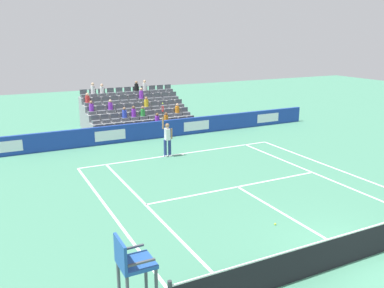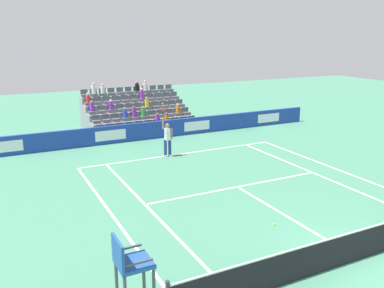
{
  "view_description": "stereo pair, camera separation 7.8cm",
  "coord_description": "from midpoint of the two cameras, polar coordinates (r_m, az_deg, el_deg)",
  "views": [
    {
      "loc": [
        9.0,
        7.12,
        6.22
      ],
      "look_at": [
        0.43,
        -9.81,
        1.1
      ],
      "focal_mm": 38.28,
      "sensor_mm": 36.0,
      "label": 1
    },
    {
      "loc": [
        8.93,
        7.15,
        6.22
      ],
      "look_at": [
        0.43,
        -9.81,
        1.1
      ],
      "focal_mm": 38.28,
      "sensor_mm": 36.0,
      "label": 2
    }
  ],
  "objects": [
    {
      "name": "line_centre_mark",
      "position": [
        21.84,
        -1.45,
        -1.44
      ],
      "size": [
        0.1,
        0.2,
        0.01
      ],
      "primitive_type": "cube",
      "color": "white",
      "rests_on": "ground"
    },
    {
      "name": "line_singles_sideline_left",
      "position": [
        15.27,
        -6.03,
        -9.0
      ],
      "size": [
        0.1,
        11.89,
        0.01
      ],
      "primitive_type": "cube",
      "color": "white",
      "rests_on": "ground"
    },
    {
      "name": "tennis_player",
      "position": [
        21.26,
        -3.59,
        0.83
      ],
      "size": [
        0.52,
        0.38,
        2.85
      ],
      "color": "navy",
      "rests_on": "ground"
    },
    {
      "name": "umpire_chair",
      "position": [
        8.77,
        -8.45,
        -17.45
      ],
      "size": [
        0.7,
        0.7,
        2.34
      ],
      "color": "#474C54",
      "rests_on": "ground"
    },
    {
      "name": "line_centre_service",
      "position": [
        15.02,
        12.99,
        -9.75
      ],
      "size": [
        0.1,
        6.4,
        0.01
      ],
      "primitive_type": "cube",
      "color": "white",
      "rests_on": "ground"
    },
    {
      "name": "loose_tennis_ball",
      "position": [
        14.28,
        11.36,
        -10.88
      ],
      "size": [
        0.07,
        0.07,
        0.07
      ],
      "primitive_type": "sphere",
      "color": "#D1E533",
      "rests_on": "ground"
    },
    {
      "name": "line_service",
      "position": [
        17.38,
        6.25,
        -5.94
      ],
      "size": [
        8.23,
        0.1,
        0.01
      ],
      "primitive_type": "cube",
      "color": "white",
      "rests_on": "ground"
    },
    {
      "name": "sponsor_barrier",
      "position": [
        25.17,
        -5.28,
        1.97
      ],
      "size": [
        22.59,
        0.22,
        1.06
      ],
      "color": "#193899",
      "rests_on": "ground"
    },
    {
      "name": "line_baseline",
      "position": [
        21.93,
        -1.57,
        -1.37
      ],
      "size": [
        10.97,
        0.1,
        0.01
      ],
      "primitive_type": "cube",
      "color": "white",
      "rests_on": "ground"
    },
    {
      "name": "line_doubles_sideline_right",
      "position": [
        20.46,
        19.99,
        -3.53
      ],
      "size": [
        0.1,
        11.89,
        0.01
      ],
      "primitive_type": "cube",
      "color": "white",
      "rests_on": "ground"
    },
    {
      "name": "line_doubles_sideline_left",
      "position": [
        14.89,
        -11.03,
        -9.86
      ],
      "size": [
        0.1,
        11.89,
        0.01
      ],
      "primitive_type": "cube",
      "color": "white",
      "rests_on": "ground"
    },
    {
      "name": "line_singles_sideline_right",
      "position": [
        19.51,
        17.21,
        -4.18
      ],
      "size": [
        0.1,
        11.89,
        0.01
      ],
      "primitive_type": "cube",
      "color": "white",
      "rests_on": "ground"
    },
    {
      "name": "ground_plane",
      "position": [
        13.03,
        22.24,
        -14.62
      ],
      "size": [
        80.0,
        80.0,
        0.0
      ],
      "primitive_type": "plane",
      "color": "#47896B"
    },
    {
      "name": "tennis_net",
      "position": [
        12.81,
        22.46,
        -12.7
      ],
      "size": [
        11.97,
        0.1,
        1.07
      ],
      "color": "#33383D",
      "rests_on": "ground"
    },
    {
      "name": "stadium_stand",
      "position": [
        28.38,
        -7.98,
        3.99
      ],
      "size": [
        6.82,
        4.75,
        3.04
      ],
      "color": "gray",
      "rests_on": "ground"
    }
  ]
}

